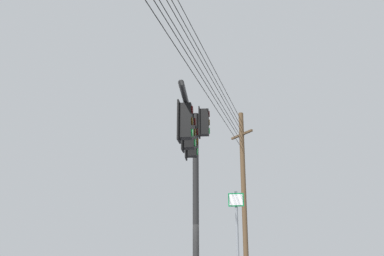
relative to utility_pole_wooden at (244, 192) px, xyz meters
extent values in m
cylinder|color=black|center=(-9.02, -5.25, -1.90)|extent=(0.20, 0.20, 6.19)
cylinder|color=black|center=(-10.78, -6.79, 0.33)|extent=(3.62, 3.19, 0.14)
cube|color=black|center=(-8.82, -5.48, 0.88)|extent=(0.42, 0.42, 0.90)
cube|color=black|center=(-8.93, -5.35, 0.88)|extent=(0.36, 0.32, 1.04)
cylinder|color=#360503|center=(-8.71, -5.60, 1.18)|extent=(0.17, 0.15, 0.20)
cylinder|color=#3C2703|center=(-8.71, -5.60, 0.88)|extent=(0.17, 0.15, 0.20)
cylinder|color=green|center=(-8.71, -5.60, 0.58)|extent=(0.17, 0.15, 0.20)
cube|color=black|center=(-9.22, -5.02, 0.88)|extent=(0.42, 0.42, 0.90)
cube|color=black|center=(-9.10, -5.15, 0.88)|extent=(0.36, 0.32, 1.04)
cylinder|color=#360503|center=(-9.33, -4.90, 1.18)|extent=(0.17, 0.15, 0.20)
cylinder|color=#3C2703|center=(-9.33, -4.90, 0.88)|extent=(0.17, 0.15, 0.20)
cylinder|color=green|center=(-9.33, -4.90, 0.58)|extent=(0.17, 0.15, 0.20)
cube|color=black|center=(-10.20, -6.29, -0.22)|extent=(0.42, 0.42, 0.90)
cube|color=black|center=(-10.31, -6.16, -0.22)|extent=(0.36, 0.32, 1.04)
cylinder|color=#360503|center=(-10.09, -6.41, 0.08)|extent=(0.17, 0.16, 0.20)
cylinder|color=#3C2703|center=(-10.09, -6.41, -0.22)|extent=(0.17, 0.16, 0.20)
cylinder|color=green|center=(-10.09, -6.41, -0.52)|extent=(0.17, 0.16, 0.20)
cube|color=black|center=(-10.93, -6.92, -0.22)|extent=(0.42, 0.42, 0.90)
cube|color=black|center=(-11.04, -6.79, -0.22)|extent=(0.37, 0.31, 1.04)
cylinder|color=#360503|center=(-10.83, -7.05, 0.08)|extent=(0.17, 0.15, 0.20)
cylinder|color=#3C2703|center=(-10.83, -7.05, -0.22)|extent=(0.17, 0.15, 0.20)
cylinder|color=green|center=(-10.83, -7.05, -0.52)|extent=(0.17, 0.15, 0.20)
cube|color=black|center=(-11.66, -7.56, -0.22)|extent=(0.42, 0.42, 0.90)
cube|color=black|center=(-11.77, -7.43, -0.22)|extent=(0.37, 0.31, 1.04)
cylinder|color=#360503|center=(-11.56, -7.69, 0.08)|extent=(0.17, 0.15, 0.20)
cylinder|color=#3C2703|center=(-11.56, -7.69, -0.22)|extent=(0.17, 0.15, 0.20)
cylinder|color=green|center=(-11.56, -7.69, -0.52)|extent=(0.17, 0.15, 0.20)
cylinder|color=#4C3823|center=(0.00, 0.00, -0.13)|extent=(0.28, 0.28, 9.74)
cube|color=#4C3823|center=(0.00, 0.00, 3.40)|extent=(0.66, 1.98, 0.12)
cylinder|color=slate|center=(-10.15, -7.87, -3.42)|extent=(0.07, 0.07, 3.15)
cube|color=#0C7238|center=(-10.19, -7.89, -2.07)|extent=(0.26, 0.33, 0.34)
cube|color=white|center=(-10.20, -7.90, -2.07)|extent=(0.21, 0.27, 0.28)
cylinder|color=black|center=(-9.92, -5.78, 2.57)|extent=(19.85, 11.57, 0.04)
cylinder|color=black|center=(-9.92, -5.78, 2.94)|extent=(19.85, 11.57, 0.04)
cylinder|color=black|center=(-9.92, -5.78, 3.21)|extent=(19.85, 11.57, 0.04)
cylinder|color=black|center=(-9.92, -5.78, 3.60)|extent=(19.85, 11.57, 0.04)
cylinder|color=black|center=(-9.92, -5.78, 3.89)|extent=(19.85, 11.57, 0.04)
cylinder|color=black|center=(-9.92, -5.78, 4.30)|extent=(19.85, 11.57, 0.04)
camera|label=1|loc=(-18.44, -14.75, -3.46)|focal=38.85mm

